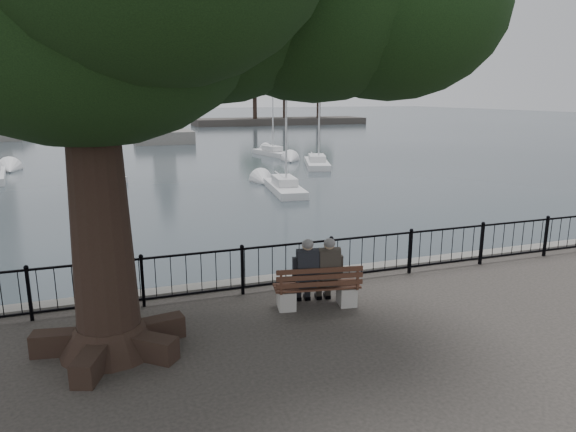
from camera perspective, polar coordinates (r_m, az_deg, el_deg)
name	(u,v)px	position (r m, az deg, el deg)	size (l,w,h in m)	color
harbor	(281,301)	(11.79, -0.80, -9.44)	(260.00, 260.00, 1.20)	#65625C
railing	(288,263)	(10.97, 0.00, -5.30)	(22.06, 0.06, 1.00)	black
bench	(317,292)	(10.13, 3.27, -8.45)	(1.74, 0.77, 0.89)	#9E9B94
person_left	(306,275)	(10.06, 2.02, -6.54)	(0.46, 0.74, 1.40)	black
person_right	(327,274)	(10.15, 4.38, -6.39)	(0.46, 0.74, 1.40)	#272420
lion_monument	(162,122)	(57.59, -13.78, 10.13)	(6.05, 6.05, 8.92)	#65625C
sailboat_b	(101,174)	(33.66, -20.09, 4.42)	(3.03, 4.94, 10.54)	silver
sailboat_c	(285,186)	(27.49, -0.39, 3.33)	(1.97, 5.20, 9.59)	silver
sailboat_d	(317,162)	(37.46, 3.24, 6.00)	(3.08, 5.67, 10.20)	silver
sailboat_g	(272,152)	(44.42, -1.77, 7.15)	(2.39, 5.04, 9.23)	silver
sailboat_h	(93,153)	(45.57, -20.88, 6.52)	(3.10, 4.97, 11.55)	silver
far_shore	(283,101)	(91.49, -0.53, 12.65)	(30.00, 8.60, 9.18)	#2C2925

